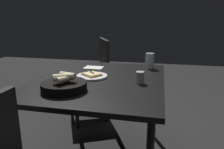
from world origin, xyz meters
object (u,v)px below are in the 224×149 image
object	(u,v)px
bread_basket	(64,85)
pepper_shaker	(140,78)
dining_table	(100,86)
beer_glass	(150,62)
pizza_plate	(92,76)
chair_far	(94,74)

from	to	relation	value
bread_basket	pepper_shaker	world-z (taller)	bread_basket
dining_table	bread_basket	bearing A→B (deg)	-115.09
beer_glass	pizza_plate	bearing A→B (deg)	-136.14
bread_basket	beer_glass	xyz separation A→B (m)	(0.47, 0.71, 0.02)
pizza_plate	beer_glass	world-z (taller)	beer_glass
dining_table	chair_far	world-z (taller)	chair_far
pizza_plate	chair_far	xyz separation A→B (m)	(-0.23, 0.81, -0.21)
pepper_shaker	chair_far	size ratio (longest dim) A/B	0.09
bread_basket	chair_far	distance (m)	1.17
bread_basket	chair_far	world-z (taller)	chair_far
pizza_plate	beer_glass	bearing A→B (deg)	43.86
beer_glass	chair_far	bearing A→B (deg)	145.90
dining_table	chair_far	bearing A→B (deg)	109.89
bread_basket	beer_glass	distance (m)	0.85
pizza_plate	pepper_shaker	distance (m)	0.37
pizza_plate	chair_far	distance (m)	0.87
beer_glass	pepper_shaker	distance (m)	0.46
bread_basket	pepper_shaker	xyz separation A→B (m)	(0.43, 0.25, 0.00)
pepper_shaker	dining_table	bearing A→B (deg)	170.32
pizza_plate	beer_glass	distance (m)	0.56
bread_basket	pepper_shaker	size ratio (longest dim) A/B	3.47
pizza_plate	pepper_shaker	size ratio (longest dim) A/B	2.88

